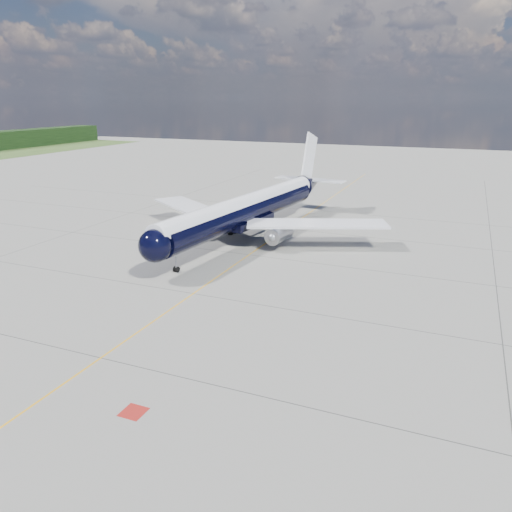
# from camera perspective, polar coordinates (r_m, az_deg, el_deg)

# --- Properties ---
(ground) EXTENTS (320.00, 320.00, 0.00)m
(ground) POSITION_cam_1_polar(r_m,az_deg,el_deg) (70.92, 0.82, 1.26)
(ground) COLOR gray
(ground) RESTS_ON ground
(taxiway_centerline) EXTENTS (0.16, 160.00, 0.01)m
(taxiway_centerline) POSITION_cam_1_polar(r_m,az_deg,el_deg) (66.51, -0.79, 0.15)
(taxiway_centerline) COLOR #F1A70C
(taxiway_centerline) RESTS_ON ground
(red_marking) EXTENTS (1.60, 1.60, 0.01)m
(red_marking) POSITION_cam_1_polar(r_m,az_deg,el_deg) (35.78, -13.83, -16.92)
(red_marking) COLOR maroon
(red_marking) RESTS_ON ground
(main_airliner) EXTENTS (40.33, 49.35, 14.26)m
(main_airliner) POSITION_cam_1_polar(r_m,az_deg,el_deg) (73.90, -0.68, 5.47)
(main_airliner) COLOR black
(main_airliner) RESTS_ON ground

